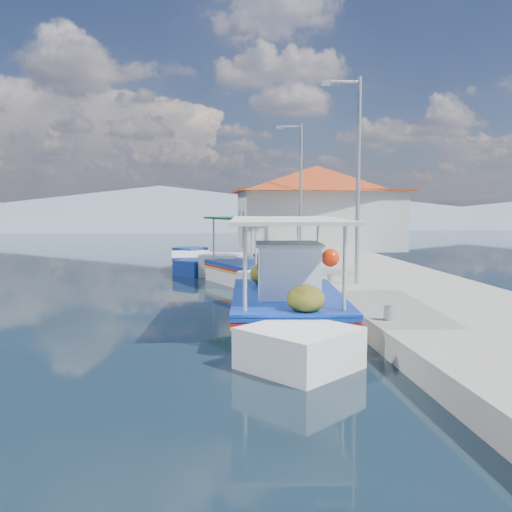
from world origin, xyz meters
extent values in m
plane|color=black|center=(0.00, 0.00, 0.00)|extent=(160.00, 160.00, 0.00)
cube|color=gray|center=(5.90, 6.00, 0.25)|extent=(5.00, 44.00, 0.50)
cylinder|color=#A5A8AD|center=(3.80, -3.00, 0.65)|extent=(0.20, 0.20, 0.30)
cylinder|color=#A5A8AD|center=(3.80, 2.00, 0.65)|extent=(0.20, 0.20, 0.30)
cylinder|color=#A5A8AD|center=(3.80, 8.00, 0.65)|extent=(0.20, 0.20, 0.30)
cylinder|color=#A5A8AD|center=(3.80, 14.00, 0.65)|extent=(0.20, 0.20, 0.30)
cube|color=white|center=(1.97, -1.38, 0.24)|extent=(2.79, 4.90, 1.03)
cube|color=white|center=(1.69, 1.72, 0.37)|extent=(2.42, 2.42, 1.14)
cube|color=white|center=(2.24, -4.39, 0.24)|extent=(2.35, 2.35, 0.98)
cube|color=#0D34A9|center=(1.97, -1.38, 0.72)|extent=(2.88, 5.04, 0.07)
cube|color=#B50F18|center=(1.97, -1.38, 0.63)|extent=(2.88, 5.04, 0.05)
cube|color=yellow|center=(1.97, -1.38, 0.55)|extent=(2.88, 5.04, 0.04)
cube|color=#0D34A9|center=(1.97, -1.38, 0.79)|extent=(2.90, 5.00, 0.05)
cube|color=brown|center=(1.97, -1.38, 0.76)|extent=(2.59, 4.79, 0.05)
cube|color=white|center=(2.00, -1.71, 1.35)|extent=(1.43, 1.52, 1.19)
cube|color=silver|center=(2.00, -1.71, 1.97)|extent=(1.56, 1.64, 0.07)
cylinder|color=beige|center=(0.84, 0.50, 1.63)|extent=(0.08, 0.08, 1.73)
cylinder|color=beige|center=(2.74, 0.67, 1.63)|extent=(0.08, 0.08, 1.73)
cylinder|color=beige|center=(1.19, -3.43, 1.63)|extent=(0.08, 0.08, 1.73)
cylinder|color=beige|center=(3.09, -3.27, 1.63)|extent=(0.08, 0.08, 1.73)
cube|color=silver|center=(1.97, -1.38, 2.49)|extent=(2.91, 4.91, 0.08)
ellipsoid|color=#4A4E14|center=(1.40, 0.09, 1.07)|extent=(0.82, 0.91, 0.62)
ellipsoid|color=#4A4E14|center=(2.11, 0.70, 1.02)|extent=(0.69, 0.76, 0.52)
ellipsoid|color=#4A4E14|center=(2.36, -3.31, 1.04)|extent=(0.74, 0.81, 0.55)
sphere|color=#F42B07|center=(2.99, -0.64, 1.57)|extent=(0.43, 0.43, 0.43)
cube|color=white|center=(1.89, 5.58, 0.22)|extent=(3.41, 4.30, 0.97)
cube|color=white|center=(2.93, 7.92, 0.35)|extent=(1.90, 1.90, 1.07)
cube|color=white|center=(0.89, 3.32, 0.22)|extent=(1.85, 1.85, 0.92)
cube|color=#0D34A9|center=(1.89, 5.58, 0.67)|extent=(3.51, 4.43, 0.06)
cube|color=#B50F18|center=(1.89, 5.58, 0.59)|extent=(3.51, 4.43, 0.05)
cube|color=yellow|center=(1.89, 5.58, 0.52)|extent=(3.51, 4.43, 0.04)
cube|color=navy|center=(1.89, 5.58, 0.75)|extent=(3.52, 4.41, 0.05)
cube|color=brown|center=(1.89, 5.58, 0.72)|extent=(3.23, 4.17, 0.05)
cylinder|color=beige|center=(1.79, 7.37, 1.53)|extent=(0.07, 0.07, 1.64)
cylinder|color=beige|center=(3.29, 6.71, 1.53)|extent=(0.07, 0.07, 1.64)
cylinder|color=beige|center=(0.50, 4.45, 1.53)|extent=(0.07, 0.07, 1.64)
cylinder|color=beige|center=(1.99, 3.79, 1.53)|extent=(0.07, 0.07, 1.64)
cube|color=#0D4317|center=(1.89, 5.58, 2.35)|extent=(3.50, 4.35, 0.07)
cube|color=navy|center=(-0.38, 10.27, 0.20)|extent=(1.82, 3.24, 0.88)
cube|color=navy|center=(-0.28, 12.38, 0.32)|extent=(1.70, 1.70, 0.97)
cube|color=navy|center=(-0.48, 8.22, 0.20)|extent=(1.65, 1.65, 0.83)
cube|color=#0D34A9|center=(-0.38, 10.27, 0.61)|extent=(1.87, 3.33, 0.06)
cube|color=#B50F18|center=(-0.38, 10.27, 0.54)|extent=(1.87, 3.33, 0.05)
cube|color=yellow|center=(-0.38, 10.27, 0.47)|extent=(1.87, 3.33, 0.04)
cube|color=white|center=(-0.38, 10.27, 0.68)|extent=(1.89, 3.30, 0.05)
cube|color=brown|center=(-0.38, 10.27, 0.65)|extent=(1.68, 3.17, 0.05)
cube|color=silver|center=(6.20, 15.00, 2.00)|extent=(8.00, 6.00, 3.00)
cube|color=#AC3B17|center=(6.20, 15.00, 3.55)|extent=(8.64, 6.48, 0.10)
pyramid|color=#AC3B17|center=(6.20, 15.00, 4.20)|extent=(10.49, 10.49, 1.40)
cube|color=brown|center=(2.22, 14.00, 1.50)|extent=(0.06, 1.00, 2.00)
cube|color=#0D34A9|center=(2.22, 16.50, 2.10)|extent=(0.06, 1.20, 0.90)
cylinder|color=#A5A8AD|center=(4.60, 2.00, 3.50)|extent=(0.12, 0.12, 6.00)
cylinder|color=#A5A8AD|center=(4.10, 2.00, 6.35)|extent=(1.00, 0.08, 0.08)
cube|color=#A5A8AD|center=(3.60, 2.00, 6.30)|extent=(0.30, 0.14, 0.14)
cylinder|color=#A5A8AD|center=(4.60, 11.00, 3.50)|extent=(0.12, 0.12, 6.00)
cylinder|color=#A5A8AD|center=(4.10, 11.00, 6.35)|extent=(1.00, 0.08, 0.08)
cube|color=#A5A8AD|center=(3.60, 11.00, 6.30)|extent=(0.30, 0.14, 0.14)
cone|color=slate|center=(-5.00, 56.00, 2.45)|extent=(96.00, 96.00, 5.50)
cone|color=slate|center=(25.00, 56.00, 1.60)|extent=(76.80, 76.80, 3.80)
camera|label=1|loc=(0.00, -13.43, 2.86)|focal=37.80mm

